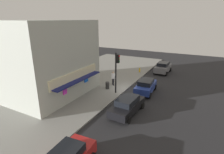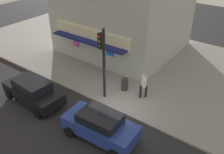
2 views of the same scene
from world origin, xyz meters
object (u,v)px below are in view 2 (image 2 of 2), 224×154
Objects in this scene: traffic_light at (103,56)px; pedestrian at (144,84)px; trash_can at (125,84)px; parked_car_blue at (100,125)px; parked_car_black at (33,91)px.

pedestrian is (2.13, 1.56, -2.07)m from traffic_light.
trash_can is 0.21× the size of parked_car_blue.
parked_car_black is (-5.70, -4.47, -0.33)m from pedestrian.
parked_car_blue is 0.93× the size of parked_car_black.
trash_can is at bearing 179.39° from pedestrian.
trash_can is 0.48× the size of pedestrian.
traffic_light is 1.06× the size of parked_car_black.
traffic_light reaches higher than parked_car_blue.
parked_car_black is at bearing -141.87° from pedestrian.
parked_car_black is (-3.57, -2.91, -2.41)m from traffic_light.
parked_car_black is at bearing -179.84° from parked_car_blue.
pedestrian is (1.50, -0.02, 0.57)m from trash_can.
traffic_light reaches higher than pedestrian.
trash_can is at bearing 68.12° from traffic_light.
parked_car_blue is (1.40, -4.47, 0.24)m from trash_can.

